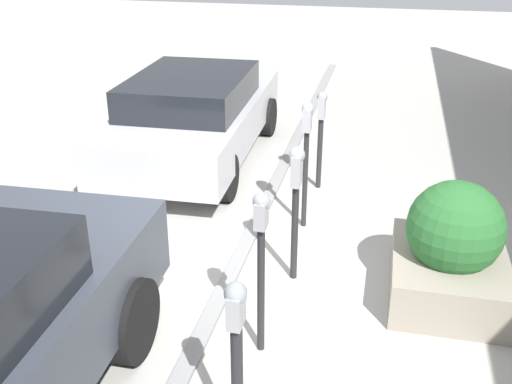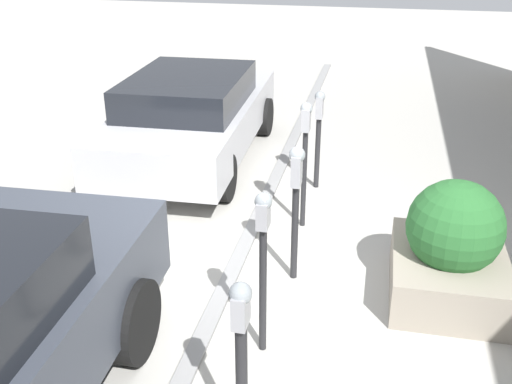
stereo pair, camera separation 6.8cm
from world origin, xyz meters
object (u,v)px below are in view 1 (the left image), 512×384
(parking_meter_middle, at_px, (296,189))
(parked_car_middle, at_px, (195,114))
(parking_meter_second, at_px, (261,246))
(parking_meter_fourth, at_px, (307,142))
(parking_meter_farthest, at_px, (321,124))
(parking_meter_nearest, at_px, (237,348))
(planter_box, at_px, (452,251))

(parking_meter_middle, height_order, parked_car_middle, parking_meter_middle)
(parking_meter_second, bearing_deg, parking_meter_fourth, -0.46)
(parking_meter_fourth, height_order, parked_car_middle, parking_meter_fourth)
(parking_meter_second, height_order, parking_meter_fourth, parking_meter_fourth)
(parking_meter_farthest, bearing_deg, parking_meter_fourth, 178.72)
(parking_meter_nearest, bearing_deg, parking_meter_farthest, 0.43)
(parking_meter_nearest, relative_size, parking_meter_middle, 0.97)
(parking_meter_middle, distance_m, parking_meter_fourth, 1.14)
(parking_meter_nearest, xyz_separation_m, parking_meter_second, (1.08, 0.08, 0.12))
(parked_car_middle, bearing_deg, planter_box, -131.49)
(parking_meter_farthest, bearing_deg, parking_meter_second, 179.27)
(parking_meter_middle, xyz_separation_m, parking_meter_fourth, (1.14, 0.07, 0.06))
(planter_box, xyz_separation_m, parked_car_middle, (2.89, 3.46, 0.21))
(parking_meter_second, height_order, parking_meter_middle, parking_meter_second)
(parking_meter_fourth, bearing_deg, parking_meter_middle, -176.54)
(parking_meter_nearest, bearing_deg, parking_meter_middle, -0.23)
(parking_meter_nearest, bearing_deg, parking_meter_second, 4.14)
(parking_meter_farthest, bearing_deg, parking_meter_middle, -178.92)
(parking_meter_farthest, bearing_deg, parked_car_middle, 72.42)
(parking_meter_middle, bearing_deg, parking_meter_farthest, 1.08)
(parked_car_middle, bearing_deg, parking_meter_middle, -147.38)
(planter_box, distance_m, parked_car_middle, 4.51)
(parking_meter_nearest, relative_size, parking_meter_farthest, 1.03)
(parking_meter_nearest, distance_m, parked_car_middle, 5.49)
(parking_meter_second, distance_m, planter_box, 2.02)
(parking_meter_nearest, xyz_separation_m, parking_meter_fourth, (3.37, 0.06, 0.17))
(parking_meter_farthest, xyz_separation_m, parked_car_middle, (0.61, 1.93, -0.19))
(parking_meter_second, xyz_separation_m, planter_box, (1.16, -1.58, -0.51))
(parking_meter_middle, bearing_deg, parking_meter_nearest, 179.77)
(planter_box, bearing_deg, parked_car_middle, 50.15)
(parking_meter_nearest, distance_m, parking_meter_middle, 2.24)
(parking_meter_second, distance_m, parking_meter_farthest, 3.44)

